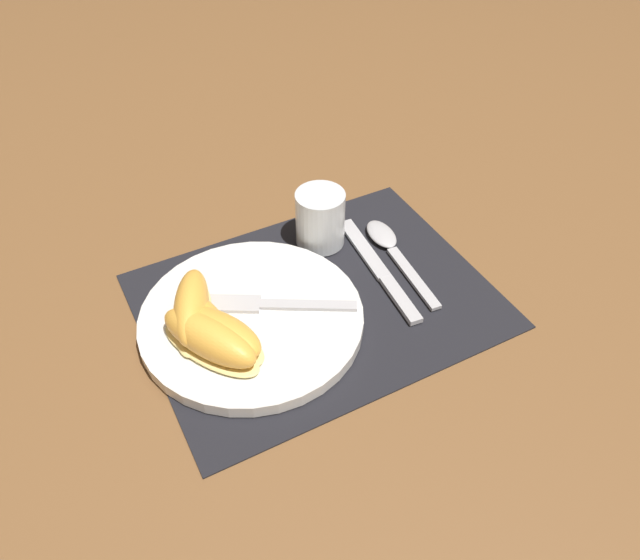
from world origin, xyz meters
name	(u,v)px	position (x,y,z in m)	size (l,w,h in m)	color
ground_plane	(317,301)	(0.00, 0.00, 0.00)	(3.00, 3.00, 0.00)	brown
placemat	(317,300)	(0.00, 0.00, 0.00)	(0.42, 0.32, 0.00)	black
plate	(252,319)	(-0.09, 0.00, 0.01)	(0.26, 0.26, 0.02)	white
juice_glass	(320,221)	(0.06, 0.10, 0.04)	(0.07, 0.07, 0.08)	silver
knife	(380,270)	(0.09, 0.01, 0.01)	(0.04, 0.21, 0.01)	#BCBCC1
spoon	(390,245)	(0.13, 0.04, 0.01)	(0.04, 0.18, 0.01)	#BCBCC1
fork	(266,305)	(-0.07, 0.00, 0.02)	(0.17, 0.11, 0.00)	#BCBCC1
citrus_wedge_0	(192,309)	(-0.15, 0.02, 0.04)	(0.09, 0.13, 0.05)	#F4DB84
citrus_wedge_1	(207,324)	(-0.14, 0.00, 0.03)	(0.06, 0.12, 0.03)	#F4DB84
citrus_wedge_2	(210,339)	(-0.15, -0.03, 0.04)	(0.10, 0.14, 0.04)	#F4DB84
citrus_wedge_3	(216,334)	(-0.14, -0.02, 0.04)	(0.11, 0.13, 0.04)	#F4DB84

